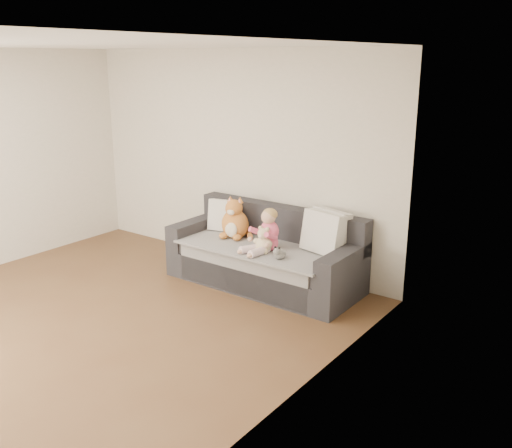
# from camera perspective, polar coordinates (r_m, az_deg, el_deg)

# --- Properties ---
(room_shell) EXTENTS (5.00, 5.00, 5.00)m
(room_shell) POSITION_cam_1_polar(r_m,az_deg,el_deg) (5.57, -15.50, 3.38)
(room_shell) COLOR brown
(room_shell) RESTS_ON ground
(sofa) EXTENTS (2.20, 0.94, 0.85)m
(sofa) POSITION_cam_1_polar(r_m,az_deg,el_deg) (6.47, 0.99, -3.36)
(sofa) COLOR #252529
(sofa) RESTS_ON ground
(cushion_left) EXTENTS (0.44, 0.28, 0.39)m
(cushion_left) POSITION_cam_1_polar(r_m,az_deg,el_deg) (6.87, -3.08, 0.86)
(cushion_left) COLOR silver
(cushion_left) RESTS_ON sofa
(cushion_right_back) EXTENTS (0.52, 0.34, 0.45)m
(cushion_right_back) POSITION_cam_1_polar(r_m,az_deg,el_deg) (6.24, 7.37, -0.57)
(cushion_right_back) COLOR silver
(cushion_right_back) RESTS_ON sofa
(cushion_right_front) EXTENTS (0.52, 0.31, 0.46)m
(cushion_right_front) POSITION_cam_1_polar(r_m,az_deg,el_deg) (6.12, 6.71, -0.86)
(cushion_right_front) COLOR silver
(cushion_right_front) RESTS_ON sofa
(toddler) EXTENTS (0.33, 0.48, 0.47)m
(toddler) POSITION_cam_1_polar(r_m,az_deg,el_deg) (6.14, 1.07, -0.91)
(toddler) COLOR #DE4E6D
(toddler) RESTS_ON sofa
(plush_cat) EXTENTS (0.41, 0.39, 0.51)m
(plush_cat) POSITION_cam_1_polar(r_m,az_deg,el_deg) (6.61, -2.14, 0.22)
(plush_cat) COLOR #A96425
(plush_cat) RESTS_ON sofa
(teddy_bear) EXTENTS (0.23, 0.17, 0.29)m
(teddy_bear) POSITION_cam_1_polar(r_m,az_deg,el_deg) (6.12, 0.75, -1.77)
(teddy_bear) COLOR beige
(teddy_bear) RESTS_ON sofa
(plush_cow) EXTENTS (0.12, 0.19, 0.15)m
(plush_cow) POSITION_cam_1_polar(r_m,az_deg,el_deg) (5.93, 2.37, -2.95)
(plush_cow) COLOR white
(plush_cow) RESTS_ON sofa
(sippy_cup) EXTENTS (0.11, 0.09, 0.12)m
(sippy_cup) POSITION_cam_1_polar(r_m,az_deg,el_deg) (6.21, 0.64, -2.02)
(sippy_cup) COLOR #483798
(sippy_cup) RESTS_ON sofa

